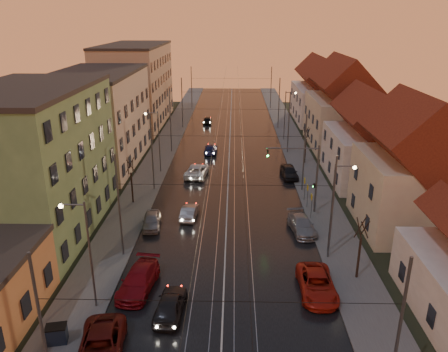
# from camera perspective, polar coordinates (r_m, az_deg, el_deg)

# --- Properties ---
(ground) EXTENTS (160.00, 160.00, 0.00)m
(ground) POSITION_cam_1_polar(r_m,az_deg,el_deg) (29.96, -0.24, -19.32)
(ground) COLOR black
(ground) RESTS_ON ground
(road) EXTENTS (16.00, 120.00, 0.04)m
(road) POSITION_cam_1_polar(r_m,az_deg,el_deg) (65.93, 0.71, 3.37)
(road) COLOR black
(road) RESTS_ON ground
(sidewalk_left) EXTENTS (4.00, 120.00, 0.15)m
(sidewalk_left) POSITION_cam_1_polar(r_m,az_deg,el_deg) (66.77, -7.92, 3.44)
(sidewalk_left) COLOR #4C4C4C
(sidewalk_left) RESTS_ON ground
(sidewalk_right) EXTENTS (4.00, 120.00, 0.15)m
(sidewalk_right) POSITION_cam_1_polar(r_m,az_deg,el_deg) (66.57, 9.36, 3.31)
(sidewalk_right) COLOR #4C4C4C
(sidewalk_right) RESTS_ON ground
(tram_rail_0) EXTENTS (0.06, 120.00, 0.03)m
(tram_rail_0) POSITION_cam_1_polar(r_m,az_deg,el_deg) (65.98, -1.21, 3.41)
(tram_rail_0) COLOR gray
(tram_rail_0) RESTS_ON road
(tram_rail_1) EXTENTS (0.06, 120.00, 0.03)m
(tram_rail_1) POSITION_cam_1_polar(r_m,az_deg,el_deg) (65.93, 0.04, 3.40)
(tram_rail_1) COLOR gray
(tram_rail_1) RESTS_ON road
(tram_rail_2) EXTENTS (0.06, 120.00, 0.03)m
(tram_rail_2) POSITION_cam_1_polar(r_m,az_deg,el_deg) (65.92, 1.38, 3.39)
(tram_rail_2) COLOR gray
(tram_rail_2) RESTS_ON road
(tram_rail_3) EXTENTS (0.06, 120.00, 0.03)m
(tram_rail_3) POSITION_cam_1_polar(r_m,az_deg,el_deg) (65.94, 2.62, 3.38)
(tram_rail_3) COLOR gray
(tram_rail_3) RESTS_ON road
(apartment_left_1) EXTENTS (10.00, 18.00, 13.00)m
(apartment_left_1) POSITION_cam_1_polar(r_m,az_deg,el_deg) (43.19, -23.60, 1.53)
(apartment_left_1) COLOR #547C4F
(apartment_left_1) RESTS_ON ground
(apartment_left_2) EXTENTS (10.00, 20.00, 12.00)m
(apartment_left_2) POSITION_cam_1_polar(r_m,az_deg,el_deg) (61.34, -16.04, 7.08)
(apartment_left_2) COLOR #C0AC94
(apartment_left_2) RESTS_ON ground
(apartment_left_3) EXTENTS (10.00, 24.00, 14.00)m
(apartment_left_3) POSITION_cam_1_polar(r_m,az_deg,el_deg) (84.00, -11.39, 11.51)
(apartment_left_3) COLOR tan
(apartment_left_3) RESTS_ON ground
(house_right_1) EXTENTS (8.67, 10.20, 10.80)m
(house_right_1) POSITION_cam_1_polar(r_m,az_deg,el_deg) (43.65, 23.25, 0.30)
(house_right_1) COLOR #C4B297
(house_right_1) RESTS_ON ground
(house_right_2) EXTENTS (9.18, 12.24, 9.20)m
(house_right_2) POSITION_cam_1_polar(r_m,az_deg,el_deg) (55.57, 18.44, 4.07)
(house_right_2) COLOR beige
(house_right_2) RESTS_ON ground
(house_right_3) EXTENTS (9.18, 14.28, 11.50)m
(house_right_3) POSITION_cam_1_polar(r_m,az_deg,el_deg) (69.39, 15.10, 8.45)
(house_right_3) COLOR #C4B297
(house_right_3) RESTS_ON ground
(house_right_4) EXTENTS (9.18, 16.32, 10.00)m
(house_right_4) POSITION_cam_1_polar(r_m,az_deg,el_deg) (86.83, 12.37, 10.40)
(house_right_4) COLOR beige
(house_right_4) RESTS_ON ground
(catenary_pole_l_0) EXTENTS (0.16, 0.16, 9.00)m
(catenary_pole_l_0) POSITION_cam_1_polar(r_m,az_deg,el_deg) (24.29, -22.59, -18.43)
(catenary_pole_l_0) COLOR #595B60
(catenary_pole_l_0) RESTS_ON ground
(catenary_pole_r_0) EXTENTS (0.16, 0.16, 9.00)m
(catenary_pole_r_0) POSITION_cam_1_polar(r_m,az_deg,el_deg) (23.83, 21.75, -19.16)
(catenary_pole_r_0) COLOR #595B60
(catenary_pole_r_0) RESTS_ON ground
(catenary_pole_l_1) EXTENTS (0.16, 0.16, 9.00)m
(catenary_pole_l_1) POSITION_cam_1_polar(r_m,az_deg,el_deg) (36.46, -13.52, -3.96)
(catenary_pole_l_1) COLOR #595B60
(catenary_pole_l_1) RESTS_ON ground
(catenary_pole_r_1) EXTENTS (0.16, 0.16, 9.00)m
(catenary_pole_r_1) POSITION_cam_1_polar(r_m,az_deg,el_deg) (36.15, 13.95, -4.22)
(catenary_pole_r_1) COLOR #595B60
(catenary_pole_r_1) RESTS_ON ground
(catenary_pole_l_2) EXTENTS (0.16, 0.16, 9.00)m
(catenary_pole_l_2) POSITION_cam_1_polar(r_m,az_deg,el_deg) (50.18, -9.37, 3.02)
(catenary_pole_l_2) COLOR #595B60
(catenary_pole_l_2) RESTS_ON ground
(catenary_pole_r_2) EXTENTS (0.16, 0.16, 9.00)m
(catenary_pole_r_2) POSITION_cam_1_polar(r_m,az_deg,el_deg) (49.95, 10.44, 2.87)
(catenary_pole_r_2) COLOR #595B60
(catenary_pole_r_2) RESTS_ON ground
(catenary_pole_l_3) EXTENTS (0.16, 0.16, 9.00)m
(catenary_pole_l_3) POSITION_cam_1_polar(r_m,az_deg,el_deg) (64.47, -7.01, 6.95)
(catenary_pole_l_3) COLOR #595B60
(catenary_pole_l_3) RESTS_ON ground
(catenary_pole_r_3) EXTENTS (0.16, 0.16, 9.00)m
(catenary_pole_r_3) POSITION_cam_1_polar(r_m,az_deg,el_deg) (64.30, 8.46, 6.85)
(catenary_pole_r_3) COLOR #595B60
(catenary_pole_r_3) RESTS_ON ground
(catenary_pole_l_4) EXTENTS (0.16, 0.16, 9.00)m
(catenary_pole_l_4) POSITION_cam_1_polar(r_m,az_deg,el_deg) (79.03, -5.49, 9.44)
(catenary_pole_l_4) COLOR #595B60
(catenary_pole_l_4) RESTS_ON ground
(catenary_pole_r_4) EXTENTS (0.16, 0.16, 9.00)m
(catenary_pole_r_4) POSITION_cam_1_polar(r_m,az_deg,el_deg) (78.89, 7.19, 9.36)
(catenary_pole_r_4) COLOR #595B60
(catenary_pole_r_4) RESTS_ON ground
(catenary_pole_l_5) EXTENTS (0.16, 0.16, 9.00)m
(catenary_pole_l_5) POSITION_cam_1_polar(r_m,az_deg,el_deg) (96.67, -4.26, 11.43)
(catenary_pole_l_5) COLOR #595B60
(catenary_pole_l_5) RESTS_ON ground
(catenary_pole_r_5) EXTENTS (0.16, 0.16, 9.00)m
(catenary_pole_r_5) POSITION_cam_1_polar(r_m,az_deg,el_deg) (96.56, 6.16, 11.36)
(catenary_pole_r_5) COLOR #595B60
(catenary_pole_r_5) RESTS_ON ground
(street_lamp_0) EXTENTS (1.75, 0.32, 8.00)m
(street_lamp_0) POSITION_cam_1_polar(r_m,az_deg,el_deg) (30.44, -17.74, -8.62)
(street_lamp_0) COLOR #595B60
(street_lamp_0) RESTS_ON ground
(street_lamp_1) EXTENTS (1.75, 0.32, 8.00)m
(street_lamp_1) POSITION_cam_1_polar(r_m,az_deg,el_deg) (37.00, 14.45, -3.03)
(street_lamp_1) COLOR #595B60
(street_lamp_1) RESTS_ON ground
(street_lamp_2) EXTENTS (1.75, 0.32, 8.00)m
(street_lamp_2) POSITION_cam_1_polar(r_m,az_deg,el_deg) (55.84, -8.81, 5.21)
(street_lamp_2) COLOR #595B60
(street_lamp_2) RESTS_ON ground
(street_lamp_3) EXTENTS (1.75, 0.32, 8.00)m
(street_lamp_3) POSITION_cam_1_polar(r_m,az_deg,el_deg) (71.06, 8.22, 8.44)
(street_lamp_3) COLOR #595B60
(street_lamp_3) RESTS_ON ground
(traffic_light_mast) EXTENTS (5.30, 0.32, 7.20)m
(traffic_light_mast) POSITION_cam_1_polar(r_m,az_deg,el_deg) (44.20, 10.82, 0.70)
(traffic_light_mast) COLOR #595B60
(traffic_light_mast) RESTS_ON ground
(bare_tree_0) EXTENTS (1.09, 1.09, 5.11)m
(bare_tree_0) POSITION_cam_1_polar(r_m,az_deg,el_deg) (47.45, -11.98, -0.74)
(bare_tree_0) COLOR black
(bare_tree_0) RESTS_ON ground
(bare_tree_1) EXTENTS (1.09, 1.09, 5.11)m
(bare_tree_1) POSITION_cam_1_polar(r_m,az_deg,el_deg) (34.83, 17.30, -9.24)
(bare_tree_1) COLOR black
(bare_tree_1) RESTS_ON ground
(bare_tree_2) EXTENTS (1.09, 1.09, 5.11)m
(bare_tree_2) POSITION_cam_1_polar(r_m,az_deg,el_deg) (60.27, 10.61, 3.84)
(bare_tree_2) COLOR black
(bare_tree_2) RESTS_ON ground
(driving_car_0) EXTENTS (2.10, 4.60, 1.53)m
(driving_car_0) POSITION_cam_1_polar(r_m,az_deg,el_deg) (30.89, -7.03, -16.31)
(driving_car_0) COLOR black
(driving_car_0) RESTS_ON ground
(driving_car_1) EXTENTS (1.73, 4.10, 1.32)m
(driving_car_1) POSITION_cam_1_polar(r_m,az_deg,el_deg) (43.88, -4.52, -4.70)
(driving_car_1) COLOR gray
(driving_car_1) RESTS_ON ground
(driving_car_2) EXTENTS (3.16, 5.65, 1.49)m
(driving_car_2) POSITION_cam_1_polar(r_m,az_deg,el_deg) (55.09, -3.54, 0.70)
(driving_car_2) COLOR silver
(driving_car_2) RESTS_ON ground
(driving_car_3) EXTENTS (1.87, 4.52, 1.31)m
(driving_car_3) POSITION_cam_1_polar(r_m,az_deg,el_deg) (64.48, -1.74, 3.56)
(driving_car_3) COLOR navy
(driving_car_3) RESTS_ON ground
(driving_car_4) EXTENTS (1.57, 3.85, 1.31)m
(driving_car_4) POSITION_cam_1_polar(r_m,az_deg,el_deg) (82.87, -2.18, 7.30)
(driving_car_4) COLOR black
(driving_car_4) RESTS_ON ground
(parked_left_1) EXTENTS (3.29, 5.89, 1.56)m
(parked_left_1) POSITION_cam_1_polar(r_m,az_deg,el_deg) (28.46, -15.83, -20.68)
(parked_left_1) COLOR #50100D
(parked_left_1) RESTS_ON ground
(parked_left_2) EXTENTS (2.80, 5.61, 1.56)m
(parked_left_2) POSITION_cam_1_polar(r_m,az_deg,el_deg) (33.60, -11.11, -13.20)
(parked_left_2) COLOR maroon
(parked_left_2) RESTS_ON ground
(parked_left_3) EXTENTS (2.03, 4.18, 1.38)m
(parked_left_3) POSITION_cam_1_polar(r_m,az_deg,el_deg) (42.49, -9.43, -5.75)
(parked_left_3) COLOR gray
(parked_left_3) RESTS_ON ground
(parked_right_0) EXTENTS (2.51, 5.44, 1.51)m
(parked_right_0) POSITION_cam_1_polar(r_m,az_deg,el_deg) (33.31, 12.04, -13.66)
(parked_right_0) COLOR #AC1C11
(parked_right_0) RESTS_ON ground
(parked_right_1) EXTENTS (2.65, 5.13, 1.42)m
(parked_right_1) POSITION_cam_1_polar(r_m,az_deg,el_deg) (41.70, 10.12, -6.28)
(parked_right_1) COLOR gray
(parked_right_1) RESTS_ON ground
(parked_right_2) EXTENTS (2.18, 4.70, 1.56)m
(parked_right_2) POSITION_cam_1_polar(r_m,az_deg,el_deg) (55.09, 8.50, 0.55)
(parked_right_2) COLOR black
(parked_right_2) RESTS_ON ground
(dumpster) EXTENTS (1.34, 1.03, 1.10)m
(dumpster) POSITION_cam_1_polar(r_m,az_deg,el_deg) (30.23, -21.00, -18.78)
(dumpster) COLOR black
(dumpster) RESTS_ON sidewalk_left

